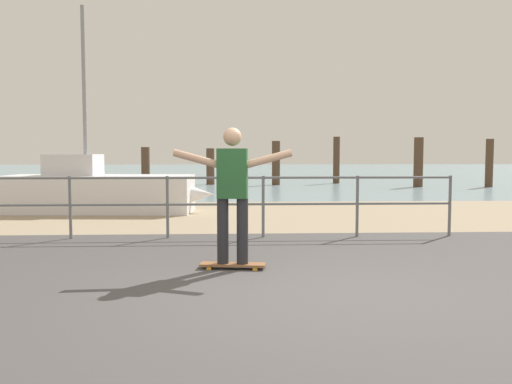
# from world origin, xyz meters

# --- Properties ---
(ground_plane) EXTENTS (24.00, 10.00, 0.04)m
(ground_plane) POSITION_xyz_m (0.00, -1.00, 0.00)
(ground_plane) COLOR #474444
(ground_plane) RESTS_ON ground
(beach_strip) EXTENTS (24.00, 6.00, 0.04)m
(beach_strip) POSITION_xyz_m (0.00, 7.00, 0.00)
(beach_strip) COLOR tan
(beach_strip) RESTS_ON ground
(sea_surface) EXTENTS (72.00, 50.00, 0.04)m
(sea_surface) POSITION_xyz_m (0.00, 35.00, 0.00)
(sea_surface) COLOR #75939E
(sea_surface) RESTS_ON ground
(railing_fence) EXTENTS (11.17, 0.05, 1.05)m
(railing_fence) POSITION_xyz_m (-2.51, 3.60, 0.70)
(railing_fence) COLOR slate
(railing_fence) RESTS_ON ground
(sailboat) EXTENTS (5.01, 1.67, 4.86)m
(sailboat) POSITION_xyz_m (-3.65, 7.53, 0.52)
(sailboat) COLOR silver
(sailboat) RESTS_ON ground
(skateboard) EXTENTS (0.82, 0.30, 0.08)m
(skateboard) POSITION_xyz_m (-0.64, 1.21, 0.07)
(skateboard) COLOR brown
(skateboard) RESTS_ON ground
(skateboarder) EXTENTS (1.45, 0.27, 1.65)m
(skateboarder) POSITION_xyz_m (-0.64, 1.21, 1.02)
(skateboarder) COLOR #26262B
(skateboarder) RESTS_ON skateboard
(groyne_post_0) EXTENTS (0.38, 0.38, 1.69)m
(groyne_post_0) POSITION_xyz_m (-4.51, 18.71, 0.85)
(groyne_post_0) COLOR #513826
(groyne_post_0) RESTS_ON ground
(groyne_post_1) EXTENTS (0.36, 0.36, 1.64)m
(groyne_post_1) POSITION_xyz_m (-1.59, 18.51, 0.82)
(groyne_post_1) COLOR #513826
(groyne_post_1) RESTS_ON ground
(groyne_post_2) EXTENTS (0.36, 0.36, 1.96)m
(groyne_post_2) POSITION_xyz_m (1.32, 18.10, 0.98)
(groyne_post_2) COLOR #513826
(groyne_post_2) RESTS_ON ground
(groyne_post_3) EXTENTS (0.30, 0.30, 2.18)m
(groyne_post_3) POSITION_xyz_m (4.23, 19.18, 1.09)
(groyne_post_3) COLOR #513826
(groyne_post_3) RESTS_ON ground
(groyne_post_4) EXTENTS (0.38, 0.38, 2.08)m
(groyne_post_4) POSITION_xyz_m (7.14, 16.50, 1.04)
(groyne_post_4) COLOR #513826
(groyne_post_4) RESTS_ON ground
(groyne_post_5) EXTENTS (0.31, 0.31, 2.01)m
(groyne_post_5) POSITION_xyz_m (10.05, 16.27, 1.01)
(groyne_post_5) COLOR #513826
(groyne_post_5) RESTS_ON ground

